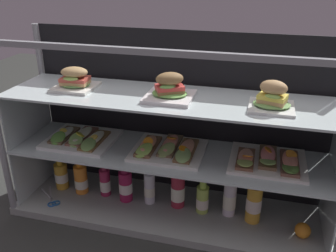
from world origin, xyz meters
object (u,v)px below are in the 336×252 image
Objects in this scene: juice_bottle_front_second at (126,185)px; juice_bottle_front_left_end at (81,179)px; open_sandwich_tray_near_right_corner at (168,149)px; juice_bottle_front_right_end at (150,188)px; juice_bottle_front_middle at (202,199)px; juice_bottle_tucked_behind at (61,175)px; juice_bottle_back_left at (105,182)px; plated_roll_sandwich_far_right at (75,80)px; juice_bottle_back_center at (254,203)px; juice_bottle_back_right at (230,197)px; kitchen_scissors at (52,201)px; orange_fruit_beside_bottles at (303,230)px; juice_bottle_near_post at (178,190)px; plated_roll_sandwich_center at (170,90)px; open_sandwich_tray_center at (81,138)px; open_sandwich_tray_mid_right at (269,160)px.

juice_bottle_front_left_end is at bearing 178.73° from juice_bottle_front_second.
open_sandwich_tray_near_right_corner is 1.60× the size of juice_bottle_front_right_end.
juice_bottle_front_right_end reaches higher than juice_bottle_front_middle.
juice_bottle_front_left_end is 0.26m from juice_bottle_front_second.
juice_bottle_tucked_behind and juice_bottle_back_left have the same top height.
juice_bottle_back_center is (0.88, -0.00, -0.54)m from plated_roll_sandwich_far_right.
juice_bottle_back_right reaches higher than juice_bottle_front_left_end.
juice_bottle_front_left_end is 0.39m from juice_bottle_front_right_end.
juice_bottle_tucked_behind is at bearing 96.89° from kitchen_scissors.
orange_fruit_beside_bottles is (1.27, -0.08, -0.04)m from juice_bottle_tucked_behind.
juice_bottle_front_middle is at bearing 0.64° from plated_roll_sandwich_far_right.
juice_bottle_back_center reaches higher than juice_bottle_near_post.
juice_bottle_back_center is (0.92, -0.01, 0.02)m from juice_bottle_front_left_end.
plated_roll_sandwich_center is 0.59m from juice_bottle_front_middle.
kitchen_scissors is (-0.61, -0.09, -0.64)m from plated_roll_sandwich_center.
juice_bottle_back_left is at bearing 178.44° from juice_bottle_back_center.
juice_bottle_back_center is at bearing 164.81° from orange_fruit_beside_bottles.
juice_bottle_tucked_behind is 1.27m from orange_fruit_beside_bottles.
plated_roll_sandwich_far_right is at bearing -168.62° from juice_bottle_back_left.
juice_bottle_back_left is at bearing 28.93° from kitchen_scissors.
juice_bottle_back_right is at bearing 166.33° from orange_fruit_beside_bottles.
open_sandwich_tray_center is 0.69m from juice_bottle_front_middle.
juice_bottle_front_second is at bearing 17.77° from kitchen_scissors.
juice_bottle_back_right is (0.30, 0.04, -0.54)m from plated_roll_sandwich_center.
juice_bottle_front_second is at bearing 175.74° from orange_fruit_beside_bottles.
open_sandwich_tray_mid_right is (0.47, 0.01, -0.00)m from open_sandwich_tray_near_right_corner.
open_sandwich_tray_near_right_corner is 0.49m from juice_bottle_back_center.
juice_bottle_front_right_end is at bearing -179.15° from juice_bottle_back_right.
juice_bottle_front_right_end reaches higher than orange_fruit_beside_bottles.
open_sandwich_tray_center is (-0.47, 0.02, -0.31)m from plated_roll_sandwich_center.
juice_bottle_front_left_end reaches higher than orange_fruit_beside_bottles.
juice_bottle_back_center reaches higher than juice_bottle_front_middle.
open_sandwich_tray_mid_right is 1.87× the size of kitchen_scissors.
open_sandwich_tray_center is at bearing -20.15° from juice_bottle_front_left_end.
orange_fruit_beside_bottles is 0.39× the size of kitchen_scissors.
juice_bottle_front_middle is (0.13, -0.02, -0.02)m from juice_bottle_near_post.
juice_bottle_front_right_end is at bearing 0.89° from juice_bottle_front_left_end.
juice_bottle_front_second is 0.40m from kitchen_scissors.
plated_roll_sandwich_far_right reaches higher than juice_bottle_tucked_behind.
juice_bottle_front_second is 0.28m from juice_bottle_near_post.
open_sandwich_tray_center is 1.87× the size of kitchen_scissors.
open_sandwich_tray_near_right_corner is at bearing -3.30° from juice_bottle_back_left.
juice_bottle_front_left_end is 0.92m from juice_bottle_back_center.
open_sandwich_tray_center reaches higher than juice_bottle_front_left_end.
juice_bottle_back_right is at bearing 1.60° from plated_roll_sandwich_far_right.
juice_bottle_front_right_end reaches higher than juice_bottle_back_left.
plated_roll_sandwich_far_right is 0.94m from juice_bottle_back_right.
juice_bottle_front_second is 0.84× the size of juice_bottle_back_right.
juice_bottle_back_right is (0.80, 0.01, 0.02)m from juice_bottle_front_left_end.
plated_roll_sandwich_far_right reaches higher than juice_bottle_front_right_end.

